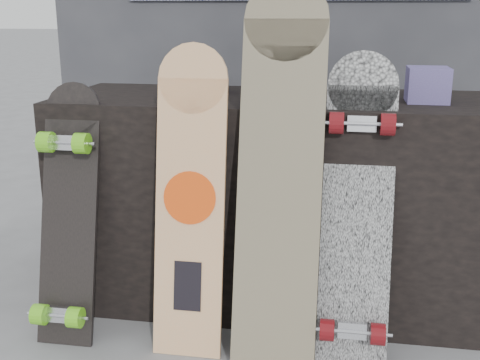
% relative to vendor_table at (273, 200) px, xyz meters
% --- Properties ---
extents(vendor_table, '(1.60, 0.60, 0.80)m').
position_rel_vendor_table_xyz_m(vendor_table, '(0.00, 0.00, 0.00)').
color(vendor_table, black).
rests_on(vendor_table, ground).
extents(booth, '(2.40, 0.22, 2.20)m').
position_rel_vendor_table_xyz_m(booth, '(0.00, 0.85, 0.70)').
color(booth, '#343439').
rests_on(booth, ground).
extents(merch_box_purple, '(0.18, 0.12, 0.10)m').
position_rel_vendor_table_xyz_m(merch_box_purple, '(-0.31, 0.07, 0.45)').
color(merch_box_purple, '#4D3E7F').
rests_on(merch_box_purple, vendor_table).
extents(merch_box_small, '(0.14, 0.14, 0.12)m').
position_rel_vendor_table_xyz_m(merch_box_small, '(0.53, -0.04, 0.46)').
color(merch_box_small, '#4D3E7F').
rests_on(merch_box_small, vendor_table).
extents(merch_box_flat, '(0.22, 0.10, 0.06)m').
position_rel_vendor_table_xyz_m(merch_box_flat, '(0.05, 0.10, 0.43)').
color(merch_box_flat, '#D1B78C').
rests_on(merch_box_flat, vendor_table).
extents(longboard_geisha, '(0.23, 0.21, 1.01)m').
position_rel_vendor_table_xyz_m(longboard_geisha, '(-0.23, -0.39, 0.14)').
color(longboard_geisha, beige).
rests_on(longboard_geisha, ground).
extents(longboard_celtic, '(0.27, 0.33, 1.22)m').
position_rel_vendor_table_xyz_m(longboard_celtic, '(0.06, -0.37, 0.25)').
color(longboard_celtic, '#C4B286').
rests_on(longboard_celtic, ground).
extents(longboard_cascadia, '(0.23, 0.34, 0.99)m').
position_rel_vendor_table_xyz_m(longboard_cascadia, '(0.31, -0.34, 0.11)').
color(longboard_cascadia, silver).
rests_on(longboard_cascadia, ground).
extents(skateboard_dark, '(0.20, 0.31, 0.88)m').
position_rel_vendor_table_xyz_m(skateboard_dark, '(-0.66, -0.39, 0.05)').
color(skateboard_dark, black).
rests_on(skateboard_dark, ground).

